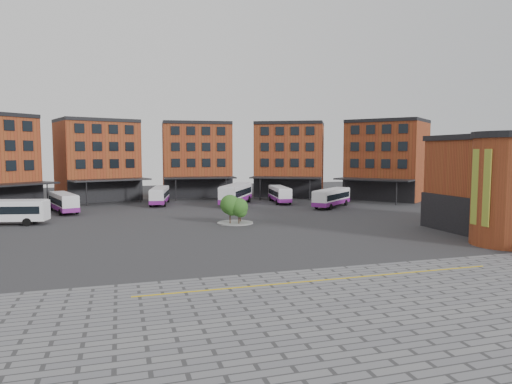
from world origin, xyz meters
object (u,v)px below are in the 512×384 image
object	(u,v)px
tree_island	(236,208)
bus_c	(160,195)
bus_f	(332,197)
bus_b	(63,202)
bus_e	(280,194)
bus_d	(236,194)
bus_a	(1,210)

from	to	relation	value
tree_island	bus_c	xyz separation A→B (m)	(-7.08, 23.74, -0.42)
tree_island	bus_f	size ratio (longest dim) A/B	0.48
bus_c	tree_island	bearing A→B (deg)	-62.56
bus_b	bus_e	xyz separation A→B (m)	(34.35, 3.29, -0.02)
bus_b	bus_d	world-z (taller)	bus_d
tree_island	bus_d	xyz separation A→B (m)	(5.10, 20.01, -0.14)
bus_a	bus_c	xyz separation A→B (m)	(20.04, 16.38, -0.24)
bus_e	bus_c	bearing A→B (deg)	179.84
bus_c	bus_e	size ratio (longest dim) A/B	1.03
bus_a	bus_b	xyz separation A→B (m)	(5.84, 10.11, -0.26)
bus_a	bus_c	bearing A→B (deg)	-39.22
bus_b	bus_c	world-z (taller)	bus_c
bus_f	bus_d	bearing A→B (deg)	-162.16
tree_island	bus_a	world-z (taller)	tree_island
bus_c	bus_f	xyz separation A→B (m)	(25.82, -11.66, 0.03)
bus_d	bus_f	world-z (taller)	bus_d
bus_e	bus_a	bearing A→B (deg)	-153.29
bus_c	bus_e	world-z (taller)	bus_c
bus_c	bus_d	xyz separation A→B (m)	(12.18, -3.72, 0.28)
bus_a	bus_d	size ratio (longest dim) A/B	0.92
bus_c	bus_e	xyz separation A→B (m)	(20.15, -2.99, -0.04)
bus_a	bus_b	distance (m)	11.68
bus_b	bus_f	xyz separation A→B (m)	(40.02, -5.39, 0.05)
bus_a	bus_b	size ratio (longest dim) A/B	1.07
tree_island	bus_d	world-z (taller)	tree_island
tree_island	bus_c	distance (m)	24.77
bus_c	bus_b	bearing A→B (deg)	-145.34
bus_f	bus_c	bearing A→B (deg)	-156.26
tree_island	bus_b	bearing A→B (deg)	140.63
bus_e	tree_island	bearing A→B (deg)	-113.92
tree_island	bus_c	bearing A→B (deg)	106.62
bus_c	bus_a	bearing A→B (deg)	-129.92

